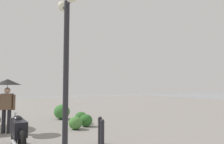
{
  "coord_description": "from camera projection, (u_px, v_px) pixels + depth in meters",
  "views": [
    {
      "loc": [
        -0.8,
        2.4,
        1.72
      ],
      "look_at": [
        9.67,
        -3.47,
        2.57
      ],
      "focal_mm": 34.53,
      "sensor_mm": 36.0,
      "label": 1
    }
  ],
  "objects": [
    {
      "name": "bollard_near",
      "position": [
        102.0,
        132.0,
        6.32
      ],
      "size": [
        0.13,
        0.13,
        0.78
      ],
      "color": "#232328",
      "rests_on": "ground"
    },
    {
      "name": "lamppost",
      "position": [
        66.0,
        49.0,
        5.47
      ],
      "size": [
        0.98,
        0.28,
        4.06
      ],
      "color": "#232328",
      "rests_on": "ground"
    },
    {
      "name": "shrub_tall",
      "position": [
        81.0,
        118.0,
        10.21
      ],
      "size": [
        0.65,
        0.58,
        0.55
      ],
      "color": "#2D6628",
      "rests_on": "ground"
    },
    {
      "name": "bollard_mid",
      "position": [
        100.0,
        129.0,
        6.58
      ],
      "size": [
        0.13,
        0.13,
        0.82
      ],
      "color": "#232328",
      "rests_on": "ground"
    },
    {
      "name": "shrub_round",
      "position": [
        75.0,
        123.0,
        8.8
      ],
      "size": [
        0.61,
        0.55,
        0.52
      ],
      "color": "#477F38",
      "rests_on": "ground"
    },
    {
      "name": "pedestrian",
      "position": [
        7.0,
        90.0,
        8.16
      ],
      "size": [
        1.0,
        1.0,
        2.03
      ],
      "color": "black",
      "rests_on": "ground"
    },
    {
      "name": "shrub_wide",
      "position": [
        62.0,
        112.0,
        11.63
      ],
      "size": [
        0.93,
        0.84,
        0.79
      ],
      "color": "#387533",
      "rests_on": "ground"
    },
    {
      "name": "motorcycle",
      "position": [
        18.0,
        131.0,
        5.93
      ],
      "size": [
        2.17,
        0.36,
        1.06
      ],
      "color": "black",
      "rests_on": "ground"
    },
    {
      "name": "shrub_low",
      "position": [
        86.0,
        120.0,
        9.45
      ],
      "size": [
        0.63,
        0.56,
        0.53
      ],
      "color": "#2D6628",
      "rests_on": "ground"
    }
  ]
}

